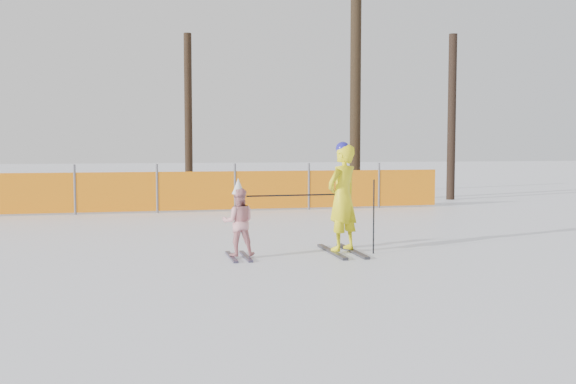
{
  "coord_description": "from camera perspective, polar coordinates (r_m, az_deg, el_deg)",
  "views": [
    {
      "loc": [
        -2.17,
        -8.89,
        1.67
      ],
      "look_at": [
        0.0,
        0.5,
        1.0
      ],
      "focal_mm": 40.0,
      "sensor_mm": 36.0,
      "label": 1
    }
  ],
  "objects": [
    {
      "name": "safety_fence",
      "position": [
        16.68,
        -15.79,
        0.01
      ],
      "size": [
        17.71,
        0.06,
        1.25
      ],
      "color": "#595960",
      "rests_on": "ground"
    },
    {
      "name": "tree_trunks",
      "position": [
        20.15,
        4.86,
        7.54
      ],
      "size": [
        8.45,
        2.06,
        6.43
      ],
      "color": "black",
      "rests_on": "ground"
    },
    {
      "name": "ski_poles",
      "position": [
        9.99,
        3.65,
        -1.16
      ],
      "size": [
        2.01,
        0.22,
        1.17
      ],
      "color": "black",
      "rests_on": "ground"
    },
    {
      "name": "ground",
      "position": [
        9.3,
        0.7,
        -6.37
      ],
      "size": [
        120.0,
        120.0,
        0.0
      ],
      "primitive_type": "plane",
      "color": "white",
      "rests_on": "ground"
    },
    {
      "name": "child",
      "position": [
        9.74,
        -4.43,
        -2.63
      ],
      "size": [
        0.53,
        0.95,
        1.21
      ],
      "color": "black",
      "rests_on": "ground"
    },
    {
      "name": "adult",
      "position": [
        10.17,
        4.87,
        -0.5
      ],
      "size": [
        0.73,
        1.4,
        1.76
      ],
      "color": "black",
      "rests_on": "ground"
    }
  ]
}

